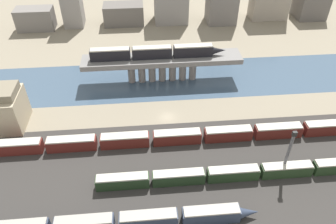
{
  "coord_description": "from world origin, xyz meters",
  "views": [
    {
      "loc": [
        -6.46,
        -74.42,
        62.92
      ],
      "look_at": [
        0.0,
        -1.9,
        3.56
      ],
      "focal_mm": 35.0,
      "sensor_mm": 36.0,
      "label": 1
    }
  ],
  "objects_px": {
    "train_yard_mid": "(239,173)",
    "signal_tower": "(288,153)",
    "train_on_bridge": "(156,52)",
    "train_yard_near": "(124,221)",
    "train_yard_far": "(209,135)"
  },
  "relations": [
    {
      "from": "train_yard_mid",
      "to": "signal_tower",
      "type": "bearing_deg",
      "value": 3.4
    },
    {
      "from": "train_yard_near",
      "to": "train_yard_far",
      "type": "height_order",
      "value": "train_yard_near"
    },
    {
      "from": "train_on_bridge",
      "to": "train_yard_mid",
      "type": "relative_size",
      "value": 0.63
    },
    {
      "from": "train_yard_mid",
      "to": "train_yard_near",
      "type": "bearing_deg",
      "value": -158.65
    },
    {
      "from": "train_yard_mid",
      "to": "train_yard_far",
      "type": "xyz_separation_m",
      "value": [
        -4.85,
        13.73,
        0.12
      ]
    },
    {
      "from": "train_yard_near",
      "to": "train_yard_far",
      "type": "relative_size",
      "value": 0.49
    },
    {
      "from": "train_yard_near",
      "to": "train_yard_far",
      "type": "distance_m",
      "value": 33.32
    },
    {
      "from": "signal_tower",
      "to": "train_yard_far",
      "type": "bearing_deg",
      "value": 140.9
    },
    {
      "from": "train_yard_near",
      "to": "train_yard_mid",
      "type": "xyz_separation_m",
      "value": [
        27.47,
        10.74,
        -0.11
      ]
    },
    {
      "from": "train_yard_near",
      "to": "signal_tower",
      "type": "xyz_separation_m",
      "value": [
        38.7,
        11.41,
        5.21
      ]
    },
    {
      "from": "train_on_bridge",
      "to": "train_yard_far",
      "type": "xyz_separation_m",
      "value": [
        12.21,
        -30.85,
        -9.01
      ]
    },
    {
      "from": "train_yard_mid",
      "to": "signal_tower",
      "type": "xyz_separation_m",
      "value": [
        11.23,
        0.67,
        5.32
      ]
    },
    {
      "from": "train_on_bridge",
      "to": "signal_tower",
      "type": "xyz_separation_m",
      "value": [
        28.28,
        -43.91,
        -3.81
      ]
    },
    {
      "from": "train_yard_far",
      "to": "signal_tower",
      "type": "height_order",
      "value": "signal_tower"
    },
    {
      "from": "train_on_bridge",
      "to": "signal_tower",
      "type": "bearing_deg",
      "value": -57.22
    }
  ]
}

